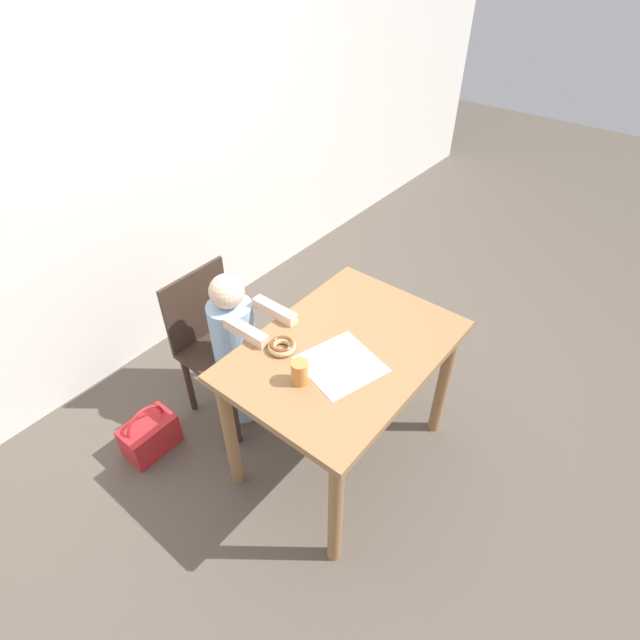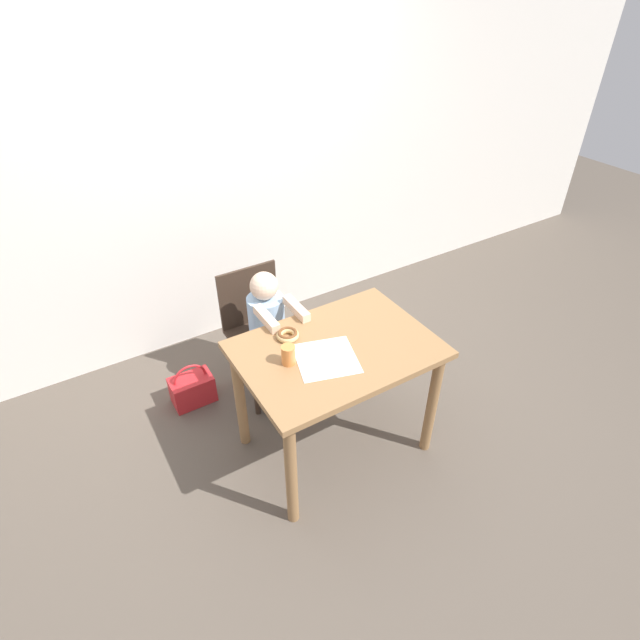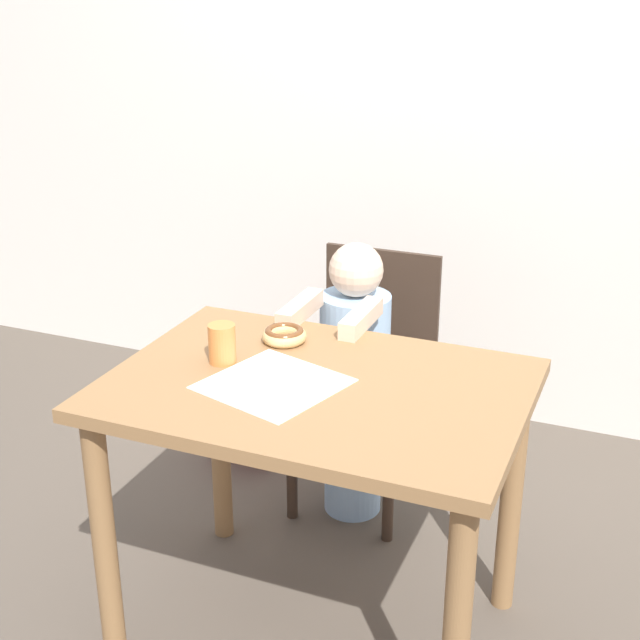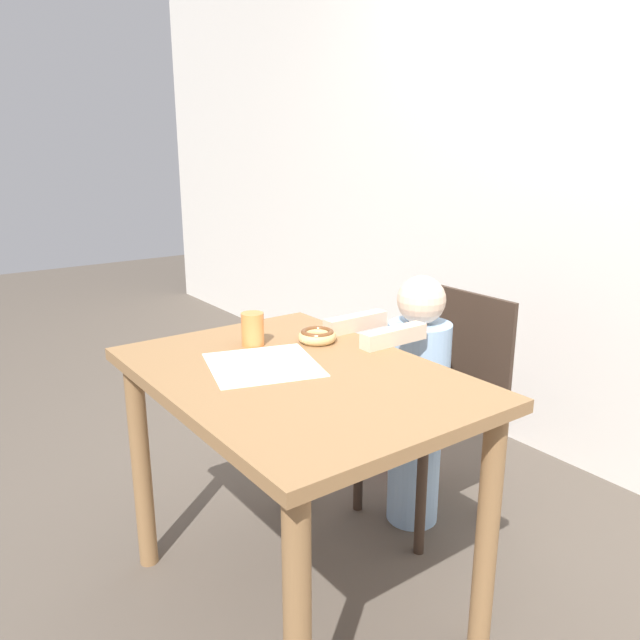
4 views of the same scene
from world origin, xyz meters
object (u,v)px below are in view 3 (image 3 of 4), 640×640
donut (284,335)px  cup (222,344)px  handbag (250,428)px  chair (367,377)px  child_figure (354,380)px

donut → cup: cup is taller
donut → handbag: size_ratio=0.40×
chair → handbag: size_ratio=2.75×
donut → cup: bearing=-117.0°
chair → donut: bearing=-96.8°
child_figure → handbag: 0.64m
child_figure → donut: bearing=-98.9°
handbag → donut: bearing=-54.6°
child_figure → handbag: bearing=157.2°
child_figure → cup: child_figure is taller
donut → cup: size_ratio=1.18×
child_figure → cup: size_ratio=9.01×
donut → handbag: 0.98m
handbag → cup: (0.33, -0.77, 0.70)m
child_figure → donut: size_ratio=7.66×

